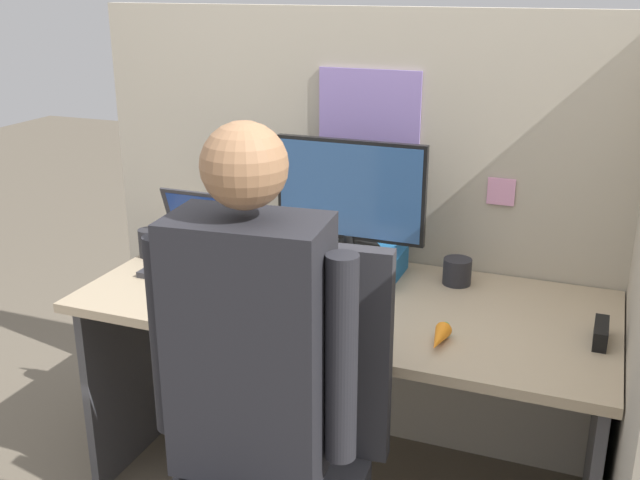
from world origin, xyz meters
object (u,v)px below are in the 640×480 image
(stapler, at_px, (601,333))
(carrot_toy, at_px, (439,338))
(monitor, at_px, (350,197))
(pen_cup, at_px, (149,243))
(coffee_mug, at_px, (457,271))
(paper_box, at_px, (349,261))
(person, at_px, (239,397))
(office_chair, at_px, (278,458))
(laptop, at_px, (203,254))

(stapler, relative_size, carrot_toy, 0.96)
(monitor, xyz_separation_m, pen_cup, (-0.72, -0.11, -0.22))
(monitor, height_order, pen_cup, monitor)
(coffee_mug, xyz_separation_m, pen_cup, (-1.08, -0.15, 0.01))
(paper_box, xyz_separation_m, person, (0.09, -0.98, 0.05))
(paper_box, distance_m, office_chair, 0.85)
(person, height_order, pen_cup, person)
(stapler, bearing_deg, person, -134.13)
(person, bearing_deg, stapler, 45.87)
(monitor, height_order, office_chair, monitor)
(pen_cup, bearing_deg, paper_box, 8.53)
(person, bearing_deg, office_chair, 84.73)
(paper_box, xyz_separation_m, carrot_toy, (0.40, -0.42, -0.02))
(laptop, xyz_separation_m, pen_cup, (-0.24, 0.04, -0.00))
(person, xyz_separation_m, pen_cup, (-0.81, 0.87, -0.04))
(carrot_toy, bearing_deg, paper_box, 134.21)
(office_chair, xyz_separation_m, pen_cup, (-0.82, 0.71, 0.22))
(stapler, bearing_deg, office_chair, -140.39)
(monitor, relative_size, coffee_mug, 5.51)
(coffee_mug, bearing_deg, pen_cup, -172.29)
(monitor, bearing_deg, pen_cup, -171.26)
(stapler, xyz_separation_m, person, (-0.72, -0.75, 0.06))
(office_chair, bearing_deg, stapler, 39.61)
(laptop, distance_m, pen_cup, 0.24)
(carrot_toy, distance_m, coffee_mug, 0.46)
(stapler, xyz_separation_m, carrot_toy, (-0.41, -0.18, -0.00))
(office_chair, bearing_deg, pen_cup, 139.17)
(coffee_mug, distance_m, pen_cup, 1.09)
(coffee_mug, bearing_deg, stapler, -30.83)
(monitor, bearing_deg, stapler, -16.06)
(carrot_toy, bearing_deg, monitor, 134.03)
(laptop, bearing_deg, stapler, -3.88)
(paper_box, bearing_deg, stapler, -15.88)
(monitor, height_order, coffee_mug, monitor)
(carrot_toy, relative_size, coffee_mug, 1.58)
(laptop, distance_m, stapler, 1.29)
(office_chair, height_order, person, person)
(stapler, xyz_separation_m, coffee_mug, (-0.45, 0.27, 0.02))
(carrot_toy, distance_m, pen_cup, 1.16)
(office_chair, distance_m, pen_cup, 1.11)
(monitor, xyz_separation_m, carrot_toy, (0.40, -0.42, -0.24))
(stapler, distance_m, pen_cup, 1.53)
(paper_box, xyz_separation_m, laptop, (-0.48, -0.14, 0.01))
(carrot_toy, bearing_deg, stapler, 24.39)
(person, bearing_deg, carrot_toy, 60.60)
(monitor, relative_size, pen_cup, 5.04)
(laptop, height_order, coffee_mug, laptop)
(laptop, xyz_separation_m, office_chair, (0.58, -0.67, -0.22))
(stapler, relative_size, pen_cup, 1.39)
(paper_box, distance_m, laptop, 0.50)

